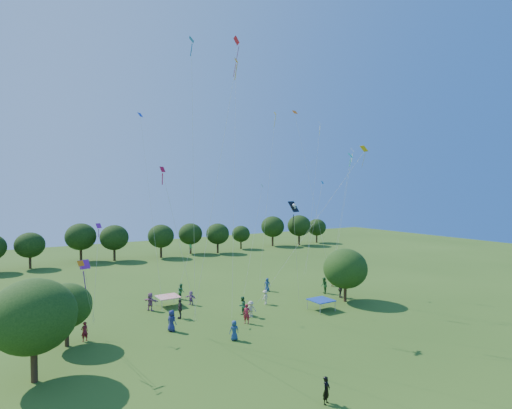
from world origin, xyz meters
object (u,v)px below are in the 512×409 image
at_px(man_in_black, 326,390).
at_px(near_tree_east, 345,268).
at_px(near_tree_north, 66,306).
at_px(red_high_kite, 236,87).
at_px(tent_blue, 321,300).
at_px(pirate_kite, 294,209).
at_px(near_tree_west, 33,316).
at_px(tent_red_stripe, 168,297).

bearing_deg(man_in_black, near_tree_east, 17.99).
relative_size(near_tree_north, red_high_kite, 0.19).
bearing_deg(near_tree_east, tent_blue, -166.44).
height_order(man_in_black, pirate_kite, pirate_kite).
height_order(near_tree_west, near_tree_north, near_tree_west).
bearing_deg(pirate_kite, near_tree_east, 23.03).
xyz_separation_m(near_tree_north, pirate_kite, (17.27, -6.62, 7.47)).
relative_size(man_in_black, pirate_kite, 0.16).
height_order(pirate_kite, red_high_kite, red_high_kite).
height_order(near_tree_east, tent_blue, near_tree_east).
height_order(near_tree_north, near_tree_east, near_tree_east).
bearing_deg(man_in_black, tent_red_stripe, 68.03).
xyz_separation_m(near_tree_north, man_in_black, (11.68, -17.15, -2.43)).
bearing_deg(tent_blue, red_high_kite, 162.01).
bearing_deg(near_tree_north, near_tree_west, -114.98).
xyz_separation_m(near_tree_east, pirate_kite, (-10.46, -4.44, 7.02)).
height_order(near_tree_north, man_in_black, near_tree_north).
xyz_separation_m(near_tree_east, man_in_black, (-16.05, -14.98, -2.88)).
bearing_deg(tent_blue, near_tree_west, -175.34).
relative_size(tent_red_stripe, man_in_black, 1.38).
xyz_separation_m(near_tree_north, red_high_kite, (14.91, -0.49, 18.88)).
bearing_deg(man_in_black, pirate_kite, 37.02).
distance_m(near_tree_west, tent_blue, 26.12).
height_order(near_tree_east, man_in_black, near_tree_east).
height_order(near_tree_east, tent_red_stripe, near_tree_east).
height_order(near_tree_east, pirate_kite, pirate_kite).
xyz_separation_m(near_tree_west, near_tree_north, (2.49, 5.34, -1.03)).
xyz_separation_m(tent_red_stripe, man_in_black, (1.25, -23.43, -0.24)).
distance_m(tent_blue, red_high_kite, 22.86).
bearing_deg(man_in_black, tent_blue, 25.00).
distance_m(near_tree_north, red_high_kite, 24.06).
xyz_separation_m(near_tree_west, man_in_black, (14.17, -11.82, -3.46)).
bearing_deg(near_tree_east, red_high_kite, 172.52).
bearing_deg(near_tree_east, tent_red_stripe, 153.96).
relative_size(near_tree_east, tent_blue, 2.66).
height_order(man_in_black, red_high_kite, red_high_kite).
distance_m(near_tree_east, tent_red_stripe, 19.43).
bearing_deg(near_tree_west, tent_red_stripe, 41.96).
bearing_deg(tent_red_stripe, man_in_black, -86.93).
bearing_deg(near_tree_north, near_tree_east, -4.49).
distance_m(near_tree_east, red_high_kite, 22.51).
relative_size(tent_red_stripe, pirate_kite, 0.22).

